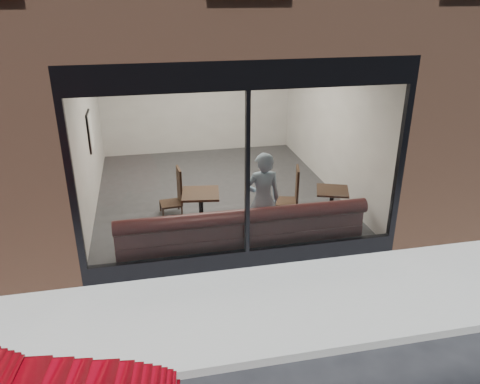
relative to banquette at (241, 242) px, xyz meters
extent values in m
plane|color=black|center=(0.00, -2.45, -0.23)|extent=(120.00, 120.00, 0.00)
cube|color=gray|center=(0.00, -1.45, -0.22)|extent=(40.00, 2.00, 0.01)
cube|color=gray|center=(0.00, -2.50, -0.17)|extent=(40.00, 0.10, 0.12)
cube|color=brown|center=(-3.75, 5.55, 1.38)|extent=(2.50, 12.00, 3.20)
cube|color=brown|center=(3.75, 5.55, 1.38)|extent=(2.50, 12.00, 3.20)
cube|color=brown|center=(0.00, 8.55, 1.38)|extent=(5.00, 6.00, 3.20)
plane|color=#2D2D30|center=(0.00, 2.55, -0.21)|extent=(6.00, 6.00, 0.00)
plane|color=white|center=(0.00, 2.55, 2.97)|extent=(6.00, 6.00, 0.00)
plane|color=beige|center=(0.00, 5.54, 1.37)|extent=(5.00, 0.00, 5.00)
plane|color=beige|center=(-2.49, 2.55, 1.37)|extent=(0.00, 6.00, 6.00)
plane|color=beige|center=(2.49, 2.55, 1.37)|extent=(0.00, 6.00, 6.00)
cube|color=black|center=(0.00, -0.40, -0.08)|extent=(5.00, 0.10, 0.30)
cube|color=black|center=(0.00, -0.40, 2.77)|extent=(5.00, 0.10, 0.40)
cube|color=black|center=(0.00, -0.40, 1.32)|extent=(0.06, 0.10, 2.50)
plane|color=white|center=(0.00, -0.43, 1.33)|extent=(4.80, 0.00, 4.80)
cube|color=#3B1517|center=(0.00, 0.00, 0.00)|extent=(4.00, 0.55, 0.45)
imported|color=#94AFC5|center=(0.42, 0.27, 0.60)|extent=(0.61, 0.40, 1.66)
cube|color=black|center=(-0.54, 0.94, 0.52)|extent=(0.73, 0.73, 0.04)
cube|color=black|center=(1.80, 0.58, 0.52)|extent=(0.71, 0.71, 0.04)
cube|color=black|center=(-1.03, 1.73, 0.01)|extent=(0.42, 0.42, 0.04)
cube|color=black|center=(1.19, 1.34, 0.01)|extent=(0.54, 0.54, 0.04)
cube|color=white|center=(-2.45, 2.74, 1.27)|extent=(0.02, 0.53, 0.71)
camera|label=1|loc=(-1.43, -6.60, 3.81)|focal=35.00mm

